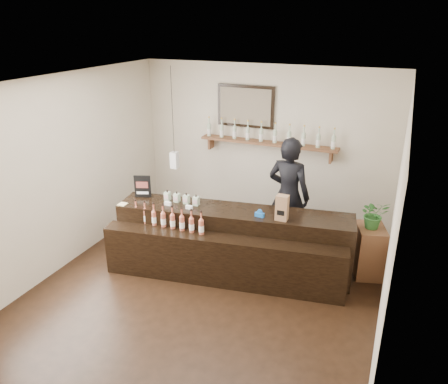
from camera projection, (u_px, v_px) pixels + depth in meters
ground at (206, 290)px, 6.03m from camera, size 5.00×5.00×0.00m
room_shell at (203, 174)px, 5.39m from camera, size 5.00×5.00×5.00m
back_wall_decor at (254, 127)px, 7.46m from camera, size 2.66×0.96×1.69m
counter at (230, 245)px, 6.31m from camera, size 3.44×1.40×1.11m
promo_sign at (143, 187)px, 6.60m from camera, size 0.24×0.11×0.35m
paper_bag at (282, 208)px, 5.85m from camera, size 0.16×0.12×0.35m
tape_dispenser at (260, 214)px, 5.99m from camera, size 0.13×0.06×0.11m
side_cabinet at (369, 251)px, 6.28m from camera, size 0.50×0.60×0.75m
potted_plant at (374, 214)px, 6.06m from camera, size 0.48×0.45×0.42m
shopkeeper at (289, 188)px, 6.71m from camera, size 0.84×0.62×2.11m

